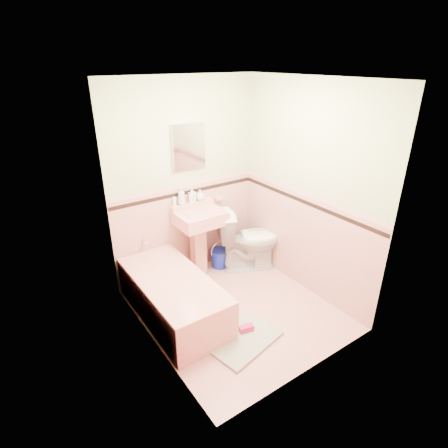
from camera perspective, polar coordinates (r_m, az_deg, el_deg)
floor at (r=4.33m, az=1.93°, el=-13.28°), size 2.20×2.20×0.00m
ceiling at (r=3.41m, az=2.56°, el=21.95°), size 2.20×2.20×0.00m
wall_back at (r=4.56m, az=-6.10°, el=6.55°), size 2.50×0.00×2.50m
wall_front at (r=2.97m, az=14.95°, el=-4.62°), size 2.50×0.00×2.50m
wall_left at (r=3.25m, az=-12.14°, el=-1.71°), size 0.00×2.50×2.50m
wall_right at (r=4.33m, az=12.95°, el=5.01°), size 0.00×2.50×2.50m
wainscot_back at (r=4.80m, az=-5.68°, el=-0.88°), size 2.00×0.00×2.00m
wainscot_front at (r=3.34m, az=13.55°, el=-14.31°), size 2.00×0.00×2.00m
wainscot_left at (r=3.58m, az=-11.03°, el=-11.01°), size 0.00×2.20×2.20m
wainscot_right at (r=4.57m, az=12.08°, el=-2.69°), size 0.00×2.20×2.20m
accent_back at (r=4.59m, az=-5.91°, el=4.95°), size 2.00×0.00×2.00m
accent_front at (r=3.05m, az=14.44°, el=-6.62°), size 2.00×0.00×2.00m
accent_left at (r=3.31m, az=-11.66°, el=-3.65°), size 0.00×2.20×2.20m
accent_right at (r=4.36m, az=12.62°, el=3.37°), size 0.00×2.20×2.20m
cap_back at (r=4.56m, az=-5.97°, el=6.13°), size 2.00×0.00×2.00m
cap_front at (r=3.00m, az=14.64°, el=-4.99°), size 2.00×0.00×2.00m
cap_left at (r=3.27m, az=-11.81°, el=-2.11°), size 0.00×2.20×2.20m
cap_right at (r=4.32m, az=12.74°, el=4.60°), size 0.00×2.20×2.20m
bathtub at (r=4.16m, az=-7.96°, el=-11.44°), size 0.70×1.50×0.45m
tub_faucet at (r=4.52m, az=-12.44°, el=-2.65°), size 0.04×0.12×0.04m
sink at (r=4.70m, az=-3.72°, el=-3.22°), size 0.59×0.48×0.93m
sink_faucet at (r=4.61m, az=-4.78°, el=2.81°), size 0.02×0.02×0.10m
medicine_cabinet at (r=4.44m, az=-5.59°, el=12.09°), size 0.43×0.04×0.54m
soap_dish at (r=4.86m, az=-0.85°, el=4.08°), size 0.12×0.07×0.04m
soap_bottle_left at (r=4.52m, az=-6.73°, el=4.39°), size 0.09×0.09×0.23m
soap_bottle_mid at (r=4.59m, az=-5.05°, el=4.56°), size 0.11×0.11×0.19m
soap_bottle_right at (r=4.66m, az=-3.80°, el=4.55°), size 0.13×0.13×0.14m
tube at (r=4.50m, az=-7.80°, el=3.48°), size 0.05×0.05×0.12m
toilet at (r=4.92m, az=4.02°, el=-2.39°), size 0.95×0.77×0.85m
bucket at (r=5.05m, az=-0.71°, el=-5.41°), size 0.33×0.33×0.26m
bath_mat at (r=3.93m, az=3.04°, el=-17.68°), size 0.83×0.64×0.03m
shoe at (r=3.99m, az=3.52°, el=-16.02°), size 0.17×0.10×0.06m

